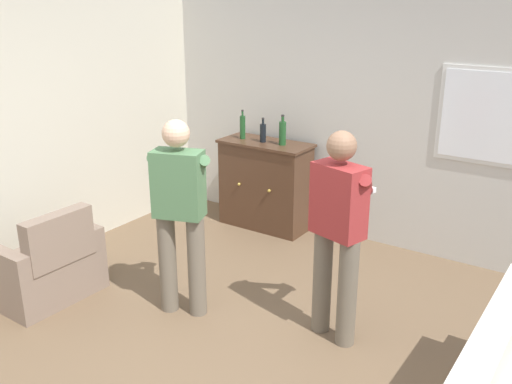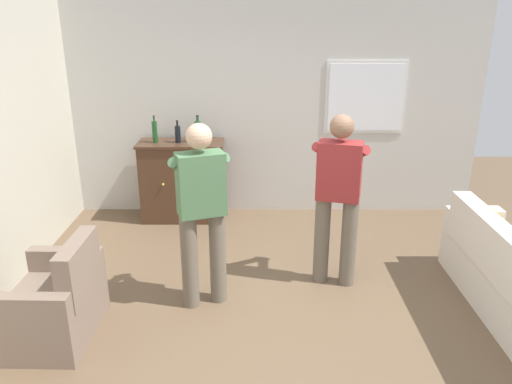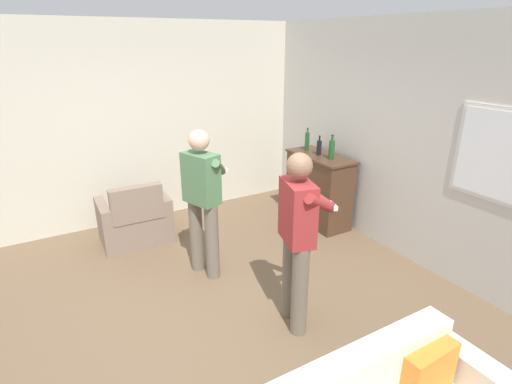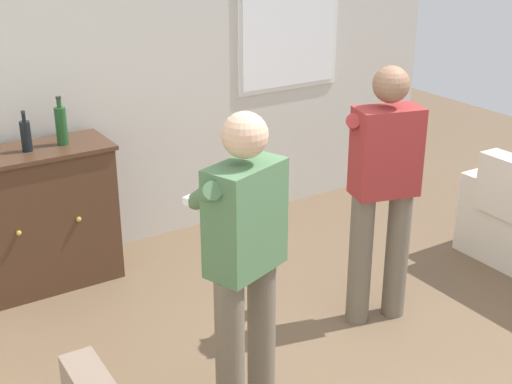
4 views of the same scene
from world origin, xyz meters
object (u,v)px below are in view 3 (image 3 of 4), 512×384
sideboard_cabinet (319,189)px  bottle_wine_green (307,141)px  bottle_liquor_amber (332,149)px  person_standing_right (298,235)px  armchair (136,221)px  bottle_spirits_clear (319,147)px  person_standing_left (203,197)px

sideboard_cabinet → bottle_wine_green: bottle_wine_green is taller
bottle_wine_green → bottle_liquor_amber: (0.53, 0.01, 0.00)m
bottle_wine_green → person_standing_right: person_standing_right is taller
armchair → person_standing_right: (2.40, 0.88, 0.65)m
bottle_liquor_amber → bottle_spirits_clear: (-0.25, -0.02, -0.03)m
armchair → bottle_liquor_amber: (0.92, 2.48, 0.86)m
bottle_wine_green → bottle_liquor_amber: same height
armchair → sideboard_cabinet: 2.59m
armchair → person_standing_left: size_ratio=0.53×
armchair → person_standing_left: 1.42m
armchair → person_standing_right: size_ratio=0.53×
sideboard_cabinet → bottle_wine_green: size_ratio=3.17×
sideboard_cabinet → bottle_spirits_clear: bottle_spirits_clear is taller
sideboard_cabinet → bottle_liquor_amber: bearing=-0.0°
bottle_liquor_amber → person_standing_left: 2.01m
sideboard_cabinet → person_standing_right: (1.70, -1.61, 0.43)m
armchair → bottle_wine_green: size_ratio=2.68×
bottle_liquor_amber → person_standing_left: size_ratio=0.20×
bottle_spirits_clear → person_standing_left: person_standing_left is taller
armchair → bottle_spirits_clear: 2.69m
person_standing_right → sideboard_cabinet: bearing=136.7°
bottle_wine_green → person_standing_right: (2.01, -1.59, -0.22)m
person_standing_left → person_standing_right: 1.30m
sideboard_cabinet → bottle_liquor_amber: 0.68m
person_standing_right → bottle_spirits_clear: bearing=137.4°
armchair → bottle_wine_green: bottle_wine_green is taller
sideboard_cabinet → bottle_liquor_amber: (0.22, -0.00, 0.64)m
person_standing_left → bottle_wine_green: bearing=111.3°
sideboard_cabinet → bottle_wine_green: bearing=-177.3°
bottle_spirits_clear → person_standing_right: bearing=-42.6°
sideboard_cabinet → bottle_wine_green: (-0.30, -0.01, 0.64)m
person_standing_left → sideboard_cabinet: bearing=103.1°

